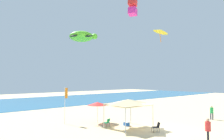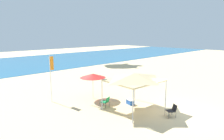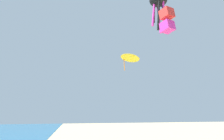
{
  "view_description": "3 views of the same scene",
  "coord_description": "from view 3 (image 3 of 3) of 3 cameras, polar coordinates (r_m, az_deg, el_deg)",
  "views": [
    {
      "loc": [
        -16.62,
        -11.93,
        4.57
      ],
      "look_at": [
        1.46,
        8.28,
        5.8
      ],
      "focal_mm": 34.59,
      "sensor_mm": 36.0,
      "label": 1
    },
    {
      "loc": [
        -12.63,
        -6.44,
        5.49
      ],
      "look_at": [
        -1.53,
        4.88,
        2.59
      ],
      "focal_mm": 31.79,
      "sensor_mm": 36.0,
      "label": 2
    },
    {
      "loc": [
        -14.33,
        14.1,
        6.39
      ],
      "look_at": [
        1.46,
        11.95,
        8.9
      ],
      "focal_mm": 34.68,
      "sensor_mm": 36.0,
      "label": 3
    }
  ],
  "objects": [
    {
      "name": "kite_octopus_black",
      "position": [
        34.9,
        12.12,
        17.08
      ],
      "size": [
        2.68,
        2.68,
        5.95
      ],
      "rotation": [
        0.0,
        0.0,
        0.65
      ],
      "color": "black"
    },
    {
      "name": "kite_delta_yellow",
      "position": [
        27.49,
        4.84,
        3.56
      ],
      "size": [
        3.4,
        3.4,
        2.24
      ],
      "rotation": [
        0.0,
        0.0,
        3.88
      ],
      "color": "yellow"
    },
    {
      "name": "kite_box_red",
      "position": [
        20.76,
        14.33,
        12.58
      ],
      "size": [
        1.46,
        1.4,
        2.27
      ],
      "rotation": [
        0.0,
        0.0,
        2.03
      ],
      "color": "red"
    }
  ]
}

